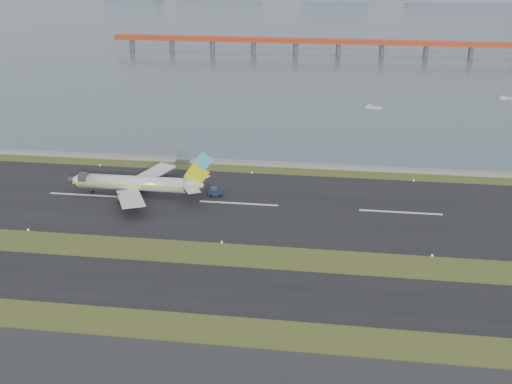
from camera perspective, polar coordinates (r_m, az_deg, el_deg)
ground at (r=134.61m, az=-3.67°, el=-5.95°), size 1000.00×1000.00×0.00m
taxiway_strip at (r=124.34m, az=-4.78°, el=-8.47°), size 1000.00×18.00×0.10m
runway_strip at (r=161.27m, az=-1.55°, el=-1.04°), size 1000.00×45.00×0.10m
seawall at (r=188.80m, az=-0.05°, el=2.58°), size 1000.00×2.50×1.00m
bay_water at (r=580.49m, az=5.73°, el=15.46°), size 1400.00×800.00×1.30m
red_pier at (r=370.74m, az=7.36°, el=13.00°), size 260.00×5.00×10.20m
airliner at (r=167.62m, az=-10.43°, el=0.76°), size 38.52×32.89×12.80m
pushback_tug at (r=166.09m, az=-3.64°, el=0.02°), size 3.91×2.66×2.33m
workboat_near at (r=256.87m, az=10.35°, el=7.43°), size 6.73×2.79×1.59m
workboat_far at (r=286.89m, az=21.27°, el=7.79°), size 6.42×3.57×1.49m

